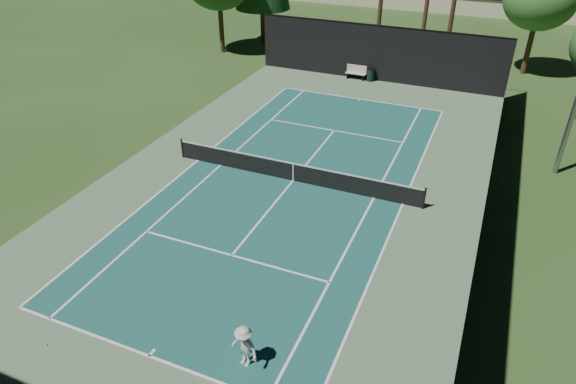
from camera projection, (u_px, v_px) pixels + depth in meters
name	position (u px, v px, depth m)	size (l,w,h in m)	color
ground	(293.00, 181.00, 25.49)	(160.00, 160.00, 0.00)	#28471A
apron_slab	(293.00, 181.00, 25.49)	(18.00, 32.00, 0.01)	#597652
court_surface	(293.00, 181.00, 25.49)	(10.97, 23.77, 0.01)	#1A554E
court_lines	(293.00, 181.00, 25.48)	(11.07, 23.87, 0.01)	white
tennis_net	(293.00, 171.00, 25.20)	(12.90, 0.10, 1.10)	black
fence	(294.00, 144.00, 24.49)	(18.04, 32.05, 4.03)	black
player	(244.00, 347.00, 15.53)	(1.00, 0.57, 1.55)	silver
tennis_ball_a	(46.00, 344.00, 16.55)	(0.07, 0.07, 0.07)	#EBF637
tennis_ball_b	(271.00, 144.00, 28.99)	(0.06, 0.06, 0.06)	gold
tennis_ball_c	(324.00, 160.00, 27.33)	(0.07, 0.07, 0.07)	#BDDF32
tennis_ball_d	(232.00, 140.00, 29.39)	(0.07, 0.07, 0.07)	#CFEC35
park_bench	(356.00, 72.00, 38.04)	(1.50, 0.45, 1.02)	beige
trash_bin	(371.00, 75.00, 37.68)	(0.56, 0.56, 0.95)	black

